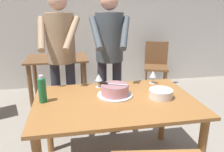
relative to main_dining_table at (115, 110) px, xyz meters
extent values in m
cube|color=beige|center=(0.00, 2.62, 0.71)|extent=(10.00, 0.12, 2.70)
cube|color=#9E6633|center=(0.00, 0.00, 0.09)|extent=(1.47, 0.97, 0.03)
cylinder|color=#9E6633|center=(-0.66, 0.41, -0.28)|extent=(0.07, 0.07, 0.72)
cylinder|color=#9E6633|center=(0.66, 0.41, -0.28)|extent=(0.07, 0.07, 0.72)
cylinder|color=silver|center=(0.01, 0.10, 0.11)|extent=(0.34, 0.34, 0.01)
cylinder|color=#D18C93|center=(0.01, 0.10, 0.17)|extent=(0.26, 0.26, 0.09)
cylinder|color=#926267|center=(0.01, 0.10, 0.21)|extent=(0.25, 0.25, 0.01)
cube|color=silver|center=(0.03, 0.09, 0.22)|extent=(0.19, 0.10, 0.00)
cube|color=black|center=(-0.09, 0.14, 0.22)|extent=(0.08, 0.05, 0.02)
cylinder|color=white|center=(0.43, -0.03, 0.11)|extent=(0.22, 0.22, 0.01)
cylinder|color=white|center=(0.43, -0.03, 0.12)|extent=(0.22, 0.22, 0.01)
cylinder|color=white|center=(0.43, -0.03, 0.13)|extent=(0.22, 0.22, 0.01)
cylinder|color=white|center=(0.43, -0.03, 0.14)|extent=(0.22, 0.22, 0.01)
cylinder|color=white|center=(0.43, -0.03, 0.15)|extent=(0.22, 0.22, 0.01)
cylinder|color=white|center=(0.43, -0.03, 0.16)|extent=(0.22, 0.22, 0.01)
cylinder|color=white|center=(0.43, -0.03, 0.17)|extent=(0.22, 0.22, 0.01)
cylinder|color=white|center=(0.43, -0.03, 0.18)|extent=(0.22, 0.22, 0.01)
cylinder|color=silver|center=(0.49, 0.36, 0.11)|extent=(0.07, 0.07, 0.00)
cylinder|color=silver|center=(0.49, 0.36, 0.15)|extent=(0.01, 0.01, 0.07)
cone|color=silver|center=(0.49, 0.36, 0.22)|extent=(0.08, 0.08, 0.07)
cylinder|color=silver|center=(-0.11, 0.36, 0.11)|extent=(0.07, 0.07, 0.00)
cylinder|color=silver|center=(-0.11, 0.36, 0.15)|extent=(0.01, 0.01, 0.07)
cone|color=silver|center=(-0.11, 0.36, 0.22)|extent=(0.08, 0.08, 0.07)
cylinder|color=#1E6B38|center=(-0.64, 0.07, 0.22)|extent=(0.07, 0.07, 0.22)
cylinder|color=silver|center=(-0.64, 0.07, 0.34)|extent=(0.04, 0.04, 0.03)
cylinder|color=#2D2D38|center=(0.16, 0.69, -0.17)|extent=(0.11, 0.11, 0.95)
cylinder|color=#2D2D38|center=(-0.02, 0.71, -0.17)|extent=(0.11, 0.11, 0.95)
cylinder|color=#3F474C|center=(0.07, 0.70, 0.58)|extent=(0.32, 0.32, 0.55)
sphere|color=tan|center=(0.07, 0.70, 0.98)|extent=(0.20, 0.20, 0.20)
cylinder|color=#3F474C|center=(0.20, 0.51, 0.66)|extent=(0.20, 0.42, 0.34)
cylinder|color=#3F474C|center=(-0.11, 0.54, 0.66)|extent=(0.11, 0.42, 0.34)
cylinder|color=#2D2D38|center=(-0.40, 0.72, -0.17)|extent=(0.11, 0.11, 0.95)
cylinder|color=#2D2D38|center=(-0.57, 0.75, -0.17)|extent=(0.11, 0.11, 0.95)
cylinder|color=#997A5B|center=(-0.48, 0.73, 0.58)|extent=(0.32, 0.32, 0.55)
sphere|color=tan|center=(-0.48, 0.73, 0.98)|extent=(0.20, 0.20, 0.20)
cylinder|color=#997A5B|center=(-0.36, 0.53, 0.66)|extent=(0.22, 0.41, 0.34)
cylinder|color=#997A5B|center=(-0.67, 0.58, 0.66)|extent=(0.09, 0.42, 0.34)
cube|color=brown|center=(-0.61, 1.92, 0.08)|extent=(1.00, 0.70, 0.03)
cylinder|color=brown|center=(-1.03, 1.64, -0.29)|extent=(0.07, 0.07, 0.71)
cylinder|color=brown|center=(-0.18, 1.64, -0.29)|extent=(0.07, 0.07, 0.71)
cylinder|color=brown|center=(-1.03, 2.19, -0.29)|extent=(0.07, 0.07, 0.71)
cylinder|color=brown|center=(-0.18, 2.19, -0.29)|extent=(0.07, 0.07, 0.71)
cube|color=brown|center=(1.22, 2.06, -0.21)|extent=(0.56, 0.56, 0.04)
cylinder|color=brown|center=(1.33, 1.83, -0.44)|extent=(0.04, 0.04, 0.41)
cylinder|color=brown|center=(0.98, 1.95, -0.44)|extent=(0.04, 0.04, 0.41)
cylinder|color=brown|center=(1.45, 2.18, -0.44)|extent=(0.04, 0.04, 0.41)
cylinder|color=brown|center=(1.10, 2.30, -0.44)|extent=(0.04, 0.04, 0.41)
cube|color=brown|center=(1.28, 2.26, 0.03)|extent=(0.43, 0.17, 0.45)
camera|label=1|loc=(-0.38, -1.86, 0.94)|focal=36.07mm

